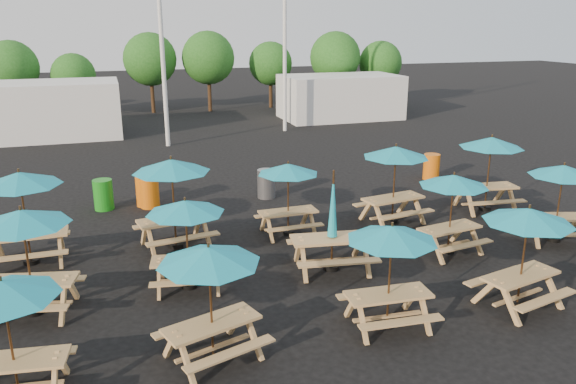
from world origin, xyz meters
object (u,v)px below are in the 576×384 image
object	(u,v)px
picnic_unit_2	(20,185)
picnic_unit_9	(528,222)
picnic_unit_5	(172,172)
picnic_unit_14	(491,147)
picnic_unit_11	(396,157)
waste_bin_3	(266,184)
waste_bin_1	(150,193)
picnic_unit_13	(563,176)
picnic_unit_7	(332,230)
picnic_unit_6	(392,240)
waste_bin_4	(431,167)
picnic_unit_4	(186,213)
picnic_unit_0	(3,297)
waste_bin_0	(103,195)
waste_bin_2	(145,191)
picnic_unit_10	(453,186)
picnic_unit_3	(209,263)
picnic_unit_1	(23,225)
picnic_unit_8	(288,174)

from	to	relation	value
picnic_unit_2	picnic_unit_9	distance (m)	11.29
picnic_unit_5	picnic_unit_14	size ratio (longest dim) A/B	1.02
picnic_unit_2	picnic_unit_11	size ratio (longest dim) A/B	1.01
picnic_unit_5	picnic_unit_11	size ratio (longest dim) A/B	1.04
waste_bin_3	waste_bin_1	bearing A→B (deg)	177.81
picnic_unit_13	picnic_unit_7	bearing A→B (deg)	-163.91
picnic_unit_6	waste_bin_4	world-z (taller)	picnic_unit_6
picnic_unit_11	waste_bin_3	size ratio (longest dim) A/B	2.40
picnic_unit_6	picnic_unit_4	bearing A→B (deg)	143.90
picnic_unit_0	picnic_unit_14	distance (m)	13.96
waste_bin_1	waste_bin_4	world-z (taller)	same
waste_bin_0	waste_bin_3	size ratio (longest dim) A/B	1.00
picnic_unit_0	waste_bin_4	xyz separation A→B (m)	(13.10, 9.27, -1.27)
picnic_unit_4	picnic_unit_9	world-z (taller)	picnic_unit_9
picnic_unit_0	waste_bin_2	xyz separation A→B (m)	(2.66, 9.31, -1.27)
picnic_unit_4	picnic_unit_11	bearing A→B (deg)	31.18
picnic_unit_10	waste_bin_2	world-z (taller)	picnic_unit_10
picnic_unit_3	picnic_unit_5	size ratio (longest dim) A/B	0.93
picnic_unit_7	waste_bin_0	bearing A→B (deg)	137.01
picnic_unit_6	picnic_unit_9	world-z (taller)	picnic_unit_9
picnic_unit_0	waste_bin_2	distance (m)	9.77
picnic_unit_4	waste_bin_4	world-z (taller)	picnic_unit_4
picnic_unit_5	picnic_unit_13	world-z (taller)	picnic_unit_5
waste_bin_3	picnic_unit_6	bearing A→B (deg)	-90.27
picnic_unit_0	picnic_unit_3	xyz separation A→B (m)	(3.11, 0.12, 0.08)
waste_bin_0	waste_bin_3	xyz separation A→B (m)	(5.21, -0.38, 0.00)
waste_bin_3	picnic_unit_1	bearing A→B (deg)	-137.18
picnic_unit_14	picnic_unit_0	bearing A→B (deg)	-149.95
picnic_unit_1	picnic_unit_9	distance (m)	9.93
picnic_unit_0	picnic_unit_8	size ratio (longest dim) A/B	1.00
picnic_unit_2	picnic_unit_10	distance (m)	10.43
picnic_unit_9	waste_bin_3	world-z (taller)	picnic_unit_9
picnic_unit_1	picnic_unit_2	xyz separation A→B (m)	(-0.34, 2.70, 0.08)
picnic_unit_3	picnic_unit_10	distance (m)	7.21
picnic_unit_0	picnic_unit_6	xyz separation A→B (m)	(6.54, 0.18, 0.04)
picnic_unit_11	picnic_unit_14	distance (m)	3.33
picnic_unit_3	picnic_unit_1	bearing A→B (deg)	121.14
picnic_unit_0	picnic_unit_4	size ratio (longest dim) A/B	0.99
picnic_unit_14	picnic_unit_5	bearing A→B (deg)	-172.93
picnic_unit_7	picnic_unit_10	bearing A→B (deg)	8.88
picnic_unit_2	picnic_unit_9	bearing A→B (deg)	-29.85
picnic_unit_10	picnic_unit_13	bearing A→B (deg)	-12.53
picnic_unit_0	picnic_unit_6	size ratio (longest dim) A/B	0.98
picnic_unit_8	waste_bin_2	distance (m)	5.39
picnic_unit_4	waste_bin_4	bearing A→B (deg)	42.12
picnic_unit_2	picnic_unit_10	bearing A→B (deg)	-15.07
picnic_unit_5	picnic_unit_8	bearing A→B (deg)	-9.87
picnic_unit_7	picnic_unit_14	xyz separation A→B (m)	(6.29, 2.66, 1.00)
picnic_unit_3	waste_bin_1	xyz separation A→B (m)	(-0.35, 8.98, -1.34)
picnic_unit_1	picnic_unit_8	world-z (taller)	picnic_unit_1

